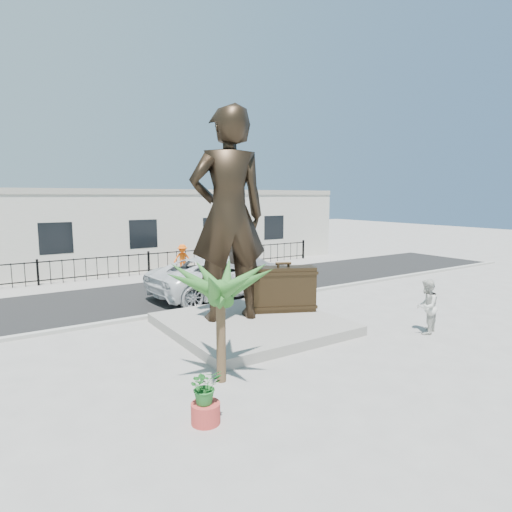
{
  "coord_description": "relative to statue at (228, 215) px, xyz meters",
  "views": [
    {
      "loc": [
        -7.82,
        -9.92,
        4.3
      ],
      "look_at": [
        0.0,
        2.0,
        2.3
      ],
      "focal_mm": 30.0,
      "sensor_mm": 36.0,
      "label": 1
    }
  ],
  "objects": [
    {
      "name": "plinth",
      "position": [
        0.55,
        -0.52,
        -3.54
      ],
      "size": [
        5.2,
        5.2,
        0.3
      ],
      "primitive_type": "cube",
      "color": "gray",
      "rests_on": "ground"
    },
    {
      "name": "suitcase",
      "position": [
        2.06,
        -0.21,
        -2.61
      ],
      "size": [
        2.31,
        1.58,
        1.56
      ],
      "primitive_type": "cube",
      "rotation": [
        0.0,
        0.0,
        -0.44
      ],
      "color": "#2E2113",
      "rests_on": "plinth"
    },
    {
      "name": "worker",
      "position": [
        2.83,
        10.25,
        -2.87
      ],
      "size": [
        1.13,
        0.8,
        1.6
      ],
      "primitive_type": "imported",
      "rotation": [
        0.0,
        0.0,
        -0.21
      ],
      "color": "#FC5D0D",
      "rests_on": "far_sidewalk"
    },
    {
      "name": "car_white",
      "position": [
        1.92,
        4.15,
        -2.81
      ],
      "size": [
        6.49,
        3.48,
        1.73
      ],
      "primitive_type": "imported",
      "rotation": [
        0.0,
        0.0,
        1.67
      ],
      "color": "silver",
      "rests_on": "street"
    },
    {
      "name": "building",
      "position": [
        1.05,
        14.98,
        -1.49
      ],
      "size": [
        28.0,
        7.0,
        4.4
      ],
      "primitive_type": "cube",
      "color": "silver",
      "rests_on": "ground"
    },
    {
      "name": "tourist",
      "position": [
        4.88,
        -3.95,
        -2.83
      ],
      "size": [
        1.02,
        0.92,
        1.73
      ],
      "primitive_type": "imported",
      "rotation": [
        0.0,
        0.0,
        3.52
      ],
      "color": "silver",
      "rests_on": "ground"
    },
    {
      "name": "car_silver",
      "position": [
        3.75,
        4.93,
        -2.9
      ],
      "size": [
        5.63,
        2.88,
        1.56
      ],
      "primitive_type": "imported",
      "rotation": [
        0.0,
        0.0,
        1.7
      ],
      "color": "#ABACB0",
      "rests_on": "street"
    },
    {
      "name": "far_sidewalk",
      "position": [
        1.05,
        9.98,
        -3.68
      ],
      "size": [
        40.0,
        2.5,
        0.02
      ],
      "primitive_type": "cube",
      "color": "#9E9991",
      "rests_on": "ground"
    },
    {
      "name": "shrub",
      "position": [
        -3.38,
        -5.01,
        -2.95
      ],
      "size": [
        0.68,
        0.61,
        0.68
      ],
      "primitive_type": "imported",
      "rotation": [
        0.0,
        0.0,
        -0.13
      ],
      "color": "#247029",
      "rests_on": "planter"
    },
    {
      "name": "ground",
      "position": [
        1.05,
        -2.02,
        -3.69
      ],
      "size": [
        100.0,
        100.0,
        0.0
      ],
      "primitive_type": "plane",
      "color": "#9E9991",
      "rests_on": "ground"
    },
    {
      "name": "planter",
      "position": [
        -3.38,
        -5.01,
        -3.49
      ],
      "size": [
        0.56,
        0.56,
        0.4
      ],
      "primitive_type": "cylinder",
      "color": "#C13933",
      "rests_on": "ground"
    },
    {
      "name": "statue",
      "position": [
        0.0,
        0.0,
        0.0
      ],
      "size": [
        2.79,
        2.17,
        6.78
      ],
      "primitive_type": "imported",
      "rotation": [
        0.0,
        0.0,
        2.9
      ],
      "color": "black",
      "rests_on": "plinth"
    },
    {
      "name": "street",
      "position": [
        1.05,
        5.98,
        -3.69
      ],
      "size": [
        40.0,
        7.0,
        0.01
      ],
      "primitive_type": "cube",
      "color": "black",
      "rests_on": "ground"
    },
    {
      "name": "curb",
      "position": [
        1.05,
        2.48,
        -3.63
      ],
      "size": [
        40.0,
        0.25,
        0.12
      ],
      "primitive_type": "cube",
      "color": "#A5A399",
      "rests_on": "ground"
    },
    {
      "name": "palm_tree",
      "position": [
        -2.23,
        -3.54,
        -3.69
      ],
      "size": [
        1.8,
        1.8,
        3.2
      ],
      "primitive_type": null,
      "color": "#295D22",
      "rests_on": "ground"
    },
    {
      "name": "fence",
      "position": [
        1.05,
        10.78,
        -3.09
      ],
      "size": [
        22.0,
        0.1,
        1.2
      ],
      "primitive_type": "cube",
      "color": "black",
      "rests_on": "ground"
    }
  ]
}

